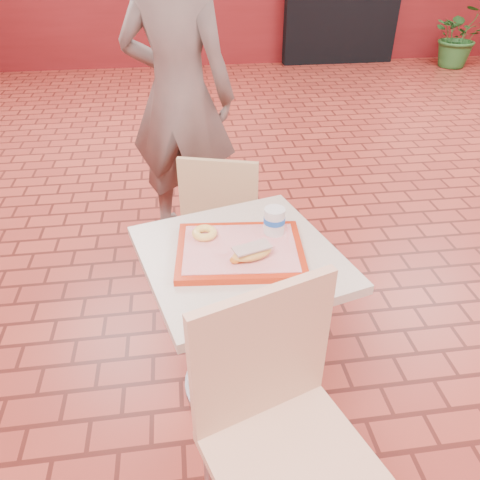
{
  "coord_description": "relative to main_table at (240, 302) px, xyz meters",
  "views": [
    {
      "loc": [
        -1.17,
        -2.03,
        1.7
      ],
      "look_at": [
        -0.99,
        -0.68,
        0.77
      ],
      "focal_mm": 35.0,
      "sensor_mm": 36.0,
      "label": 1
    }
  ],
  "objects": [
    {
      "name": "long_john_donut",
      "position": [
        0.03,
        -0.07,
        0.28
      ],
      "size": [
        0.16,
        0.11,
        0.05
      ],
      "rotation": [
        0.0,
        0.0,
        0.3
      ],
      "color": "gold",
      "rests_on": "serving_tray"
    },
    {
      "name": "chair_main_back",
      "position": [
        0.01,
        0.69,
        -0.03
      ],
      "size": [
        0.47,
        0.47,
        0.81
      ],
      "rotation": [
        0.0,
        0.0,
        2.85
      ],
      "color": "tan",
      "rests_on": "ground"
    },
    {
      "name": "paper_cup",
      "position": [
        0.14,
        0.08,
        0.31
      ],
      "size": [
        0.08,
        0.08,
        0.1
      ],
      "rotation": [
        0.0,
        0.0,
        -0.06
      ],
      "color": "silver",
      "rests_on": "serving_tray"
    },
    {
      "name": "serving_tray",
      "position": [
        -0.0,
        -0.0,
        0.25
      ],
      "size": [
        0.45,
        0.35,
        0.03
      ],
      "rotation": [
        0.0,
        0.0,
        -0.09
      ],
      "color": "#B0270D",
      "rests_on": "main_table"
    },
    {
      "name": "potted_plant",
      "position": [
        3.76,
        5.08,
        -0.07
      ],
      "size": [
        0.9,
        0.83,
        0.82
      ],
      "primitive_type": "imported",
      "rotation": [
        0.0,
        0.0,
        -0.3
      ],
      "color": "#275F26",
      "rests_on": "ground"
    },
    {
      "name": "chair_main_front",
      "position": [
        0.04,
        -0.58,
        0.04
      ],
      "size": [
        0.55,
        0.55,
        0.94
      ],
      "rotation": [
        0.0,
        0.0,
        0.33
      ],
      "color": "#DDA985",
      "rests_on": "ground"
    },
    {
      "name": "ring_donut",
      "position": [
        -0.12,
        0.09,
        0.28
      ],
      "size": [
        0.12,
        0.12,
        0.03
      ],
      "primitive_type": "torus",
      "rotation": [
        0.0,
        0.0,
        0.28
      ],
      "color": "#F9CA5A",
      "rests_on": "serving_tray"
    },
    {
      "name": "main_table",
      "position": [
        0.0,
        0.0,
        0.0
      ],
      "size": [
        0.67,
        0.67,
        0.71
      ],
      "rotation": [
        0.0,
        0.0,
        0.27
      ],
      "color": "beige",
      "rests_on": "ground"
    },
    {
      "name": "customer",
      "position": [
        -0.17,
        1.31,
        0.41
      ],
      "size": [
        0.75,
        0.61,
        1.78
      ],
      "primitive_type": "imported",
      "rotation": [
        0.0,
        0.0,
        2.81
      ],
      "color": "brown",
      "rests_on": "ground"
    },
    {
      "name": "wainscot_band",
      "position": [
        0.99,
        0.68,
        0.02
      ],
      "size": [
        8.0,
        10.0,
        1.0
      ],
      "color": "maroon",
      "rests_on": "ground"
    }
  ]
}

